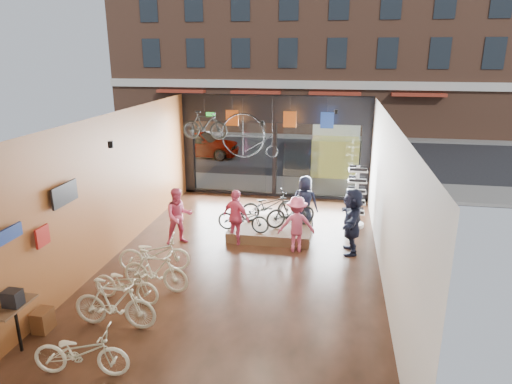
% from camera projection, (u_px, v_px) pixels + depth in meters
% --- Properties ---
extents(ground_plane, '(7.00, 12.00, 0.04)m').
position_uv_depth(ground_plane, '(243.00, 264.00, 11.91)').
color(ground_plane, black).
rests_on(ground_plane, ground).
extents(ceiling, '(7.00, 12.00, 0.04)m').
position_uv_depth(ceiling, '(241.00, 117.00, 10.77)').
color(ceiling, black).
rests_on(ceiling, ground).
extents(wall_left, '(0.04, 12.00, 3.80)m').
position_uv_depth(wall_left, '(110.00, 187.00, 11.93)').
color(wall_left, '#96552F').
rests_on(wall_left, ground).
extents(wall_right, '(0.04, 12.00, 3.80)m').
position_uv_depth(wall_right, '(388.00, 202.00, 10.75)').
color(wall_right, beige).
rests_on(wall_right, ground).
extents(wall_back, '(7.00, 0.04, 3.80)m').
position_uv_depth(wall_back, '(143.00, 337.00, 5.68)').
color(wall_back, beige).
rests_on(wall_back, ground).
extents(storefront, '(7.00, 0.26, 3.80)m').
position_uv_depth(storefront, '(275.00, 147.00, 16.98)').
color(storefront, black).
rests_on(storefront, ground).
extents(exit_sign, '(0.35, 0.06, 0.18)m').
position_uv_depth(exit_sign, '(211.00, 115.00, 16.93)').
color(exit_sign, '#198C26').
rests_on(exit_sign, storefront).
extents(street_road, '(30.00, 18.00, 0.02)m').
position_uv_depth(street_road, '(296.00, 149.00, 26.01)').
color(street_road, black).
rests_on(street_road, ground).
extents(sidewalk_near, '(30.00, 2.40, 0.12)m').
position_uv_depth(sidewalk_near, '(278.00, 185.00, 18.65)').
color(sidewalk_near, slate).
rests_on(sidewalk_near, ground).
extents(sidewalk_far, '(30.00, 2.00, 0.12)m').
position_uv_depth(sidewalk_far, '(302.00, 135.00, 29.75)').
color(sidewalk_far, slate).
rests_on(sidewalk_far, ground).
extents(opposite_building, '(26.00, 5.00, 14.00)m').
position_uv_depth(opposite_building, '(308.00, 25.00, 30.06)').
color(opposite_building, brown).
rests_on(opposite_building, ground).
extents(street_car, '(4.30, 1.73, 1.46)m').
position_uv_depth(street_car, '(198.00, 143.00, 23.79)').
color(street_car, gray).
rests_on(street_car, street_road).
extents(box_truck, '(2.08, 6.25, 2.46)m').
position_uv_depth(box_truck, '(336.00, 142.00, 21.51)').
color(box_truck, silver).
rests_on(box_truck, street_road).
extents(floor_bike_0, '(1.72, 0.76, 0.87)m').
position_uv_depth(floor_bike_0, '(81.00, 352.00, 7.71)').
color(floor_bike_0, beige).
rests_on(floor_bike_0, ground_plane).
extents(floor_bike_1, '(1.73, 0.49, 1.04)m').
position_uv_depth(floor_bike_1, '(114.00, 303.00, 9.04)').
color(floor_bike_1, beige).
rests_on(floor_bike_1, ground_plane).
extents(floor_bike_2, '(1.68, 0.79, 0.85)m').
position_uv_depth(floor_bike_2, '(126.00, 283.00, 10.01)').
color(floor_bike_2, beige).
rests_on(floor_bike_2, ground_plane).
extents(floor_bike_3, '(1.67, 0.63, 0.98)m').
position_uv_depth(floor_bike_3, '(155.00, 270.00, 10.47)').
color(floor_bike_3, beige).
rests_on(floor_bike_3, ground_plane).
extents(floor_bike_4, '(1.87, 0.98, 0.93)m').
position_uv_depth(floor_bike_4, '(154.00, 253.00, 11.40)').
color(floor_bike_4, beige).
rests_on(floor_bike_4, ground_plane).
extents(display_platform, '(2.40, 1.80, 0.30)m').
position_uv_depth(display_platform, '(271.00, 230.00, 13.75)').
color(display_platform, brown).
rests_on(display_platform, ground_plane).
extents(display_bike_left, '(1.61, 0.73, 0.81)m').
position_uv_depth(display_bike_left, '(243.00, 218.00, 13.14)').
color(display_bike_left, black).
rests_on(display_bike_left, display_platform).
extents(display_bike_mid, '(1.57, 1.14, 0.93)m').
position_uv_depth(display_bike_mid, '(291.00, 212.00, 13.48)').
color(display_bike_mid, black).
rests_on(display_bike_mid, display_platform).
extents(display_bike_right, '(1.86, 1.23, 0.92)m').
position_uv_depth(display_bike_right, '(268.00, 206.00, 14.02)').
color(display_bike_right, black).
rests_on(display_bike_right, display_platform).
extents(customer_1, '(1.01, 0.95, 1.65)m').
position_uv_depth(customer_1, '(179.00, 216.00, 12.95)').
color(customer_1, '#CC4C72').
rests_on(customer_1, ground_plane).
extents(customer_2, '(1.01, 0.81, 1.61)m').
position_uv_depth(customer_2, '(236.00, 217.00, 12.93)').
color(customer_2, '#CC4C72').
rests_on(customer_2, ground_plane).
extents(customer_3, '(1.10, 0.75, 1.57)m').
position_uv_depth(customer_3, '(297.00, 224.00, 12.45)').
color(customer_3, '#CC4C72').
rests_on(customer_3, ground_plane).
extents(customer_4, '(0.92, 0.70, 1.68)m').
position_uv_depth(customer_4, '(305.00, 202.00, 14.07)').
color(customer_4, '#161C33').
rests_on(customer_4, ground_plane).
extents(customer_5, '(0.56, 1.70, 1.83)m').
position_uv_depth(customer_5, '(352.00, 221.00, 12.32)').
color(customer_5, '#161C33').
rests_on(customer_5, ground_plane).
extents(sunglasses_rack, '(0.69, 0.62, 1.96)m').
position_uv_depth(sunglasses_rack, '(356.00, 197.00, 14.17)').
color(sunglasses_rack, white).
rests_on(sunglasses_rack, ground_plane).
extents(wall_merch, '(0.40, 2.40, 2.60)m').
position_uv_depth(wall_merch, '(34.00, 268.00, 8.79)').
color(wall_merch, navy).
rests_on(wall_merch, wall_left).
extents(penny_farthing, '(1.92, 0.06, 1.53)m').
position_uv_depth(penny_farthing, '(252.00, 137.00, 15.56)').
color(penny_farthing, black).
rests_on(penny_farthing, ceiling).
extents(hung_bike, '(1.59, 0.50, 0.95)m').
position_uv_depth(hung_bike, '(205.00, 125.00, 15.35)').
color(hung_bike, black).
rests_on(hung_bike, ceiling).
extents(jersey_left, '(0.45, 0.03, 0.55)m').
position_uv_depth(jersey_left, '(232.00, 118.00, 16.13)').
color(jersey_left, '#CC5919').
rests_on(jersey_left, ceiling).
extents(jersey_mid, '(0.45, 0.03, 0.55)m').
position_uv_depth(jersey_mid, '(290.00, 119.00, 15.79)').
color(jersey_mid, '#CC5919').
rests_on(jersey_mid, ceiling).
extents(jersey_right, '(0.45, 0.03, 0.55)m').
position_uv_depth(jersey_right, '(327.00, 120.00, 15.57)').
color(jersey_right, '#1E3F99').
rests_on(jersey_right, ceiling).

